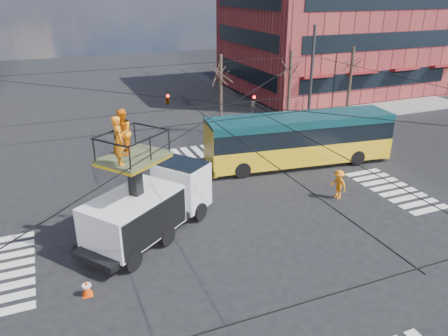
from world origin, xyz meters
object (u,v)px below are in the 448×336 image
traffic_cone (87,288)px  flagger (338,184)px  city_bus (299,139)px  utility_truck (149,194)px  worker_ground (123,228)px

traffic_cone → flagger: 13.82m
traffic_cone → city_bus: bearing=30.4°
utility_truck → flagger: utility_truck is taller
flagger → traffic_cone: bearing=-88.6°
worker_ground → flagger: worker_ground is taller
utility_truck → traffic_cone: 5.01m
city_bus → worker_ground: 13.40m
utility_truck → traffic_cone: utility_truck is taller
city_bus → traffic_cone: (-14.05, -8.25, -1.39)m
utility_truck → worker_ground: 1.88m
flagger → city_bus: bearing=161.3°
city_bus → traffic_cone: 16.35m
city_bus → worker_ground: (-12.18, -5.54, -0.76)m
city_bus → flagger: size_ratio=7.48×
utility_truck → flagger: 10.25m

